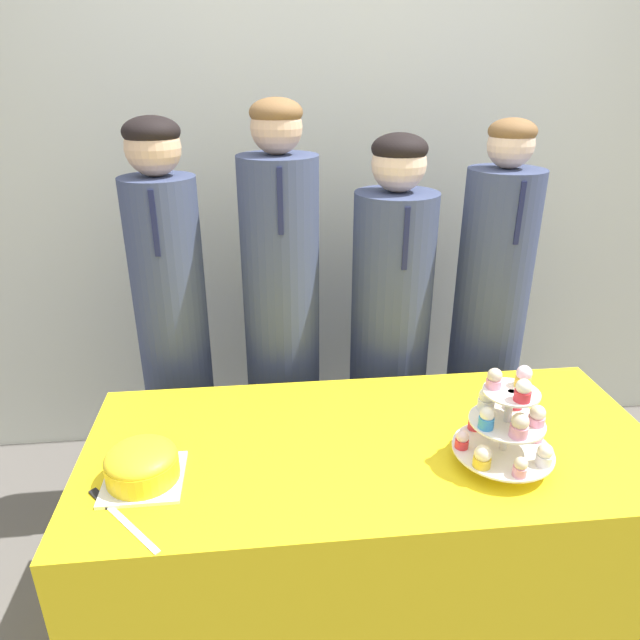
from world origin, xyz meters
TOP-DOWN VIEW (x-y plane):
  - wall_back at (0.00, 1.55)m, footprint 9.00×0.06m
  - table at (0.00, 0.37)m, footprint 1.68×0.74m
  - round_cake at (-0.64, 0.27)m, footprint 0.21×0.21m
  - cake_knife at (-0.70, 0.16)m, footprint 0.21×0.24m
  - cupcake_stand at (0.33, 0.23)m, footprint 0.27×0.27m
  - student_0 at (-0.64, 1.01)m, footprint 0.26×0.27m
  - student_1 at (-0.23, 1.01)m, footprint 0.29×0.29m
  - student_2 at (0.19, 1.01)m, footprint 0.31×0.31m
  - student_3 at (0.59, 1.01)m, footprint 0.28×0.29m

SIDE VIEW (x-z plane):
  - table at x=0.00m, z-range 0.00..0.72m
  - cake_knife at x=-0.70m, z-range 0.71..0.72m
  - student_2 at x=0.19m, z-range -0.04..1.49m
  - student_3 at x=0.59m, z-range -0.04..1.53m
  - round_cake at x=-0.64m, z-range 0.72..0.82m
  - student_0 at x=-0.64m, z-range -0.02..1.56m
  - student_1 at x=-0.23m, z-range -0.04..1.60m
  - cupcake_stand at x=0.33m, z-range 0.70..0.99m
  - wall_back at x=0.00m, z-range 0.00..2.70m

